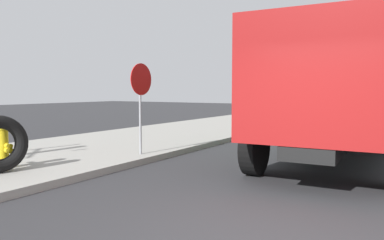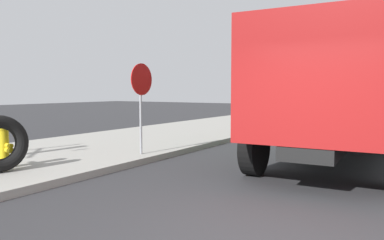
% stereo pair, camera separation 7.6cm
% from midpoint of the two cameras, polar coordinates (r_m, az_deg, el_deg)
% --- Properties ---
extents(fire_hydrant, '(0.23, 0.52, 0.92)m').
position_cam_midpoint_polar(fire_hydrant, '(8.43, -26.13, -3.19)').
color(fire_hydrant, yellow).
rests_on(fire_hydrant, sidewalk_curb).
extents(stop_sign, '(0.76, 0.08, 2.19)m').
position_cam_midpoint_polar(stop_sign, '(9.23, -7.38, 4.26)').
color(stop_sign, gray).
rests_on(stop_sign, sidewalk_curb).
extents(dump_truck_green, '(7.11, 3.07, 3.00)m').
position_cam_midpoint_polar(dump_truck_green, '(9.41, 21.34, 3.63)').
color(dump_truck_green, '#237033').
rests_on(dump_truck_green, ground).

